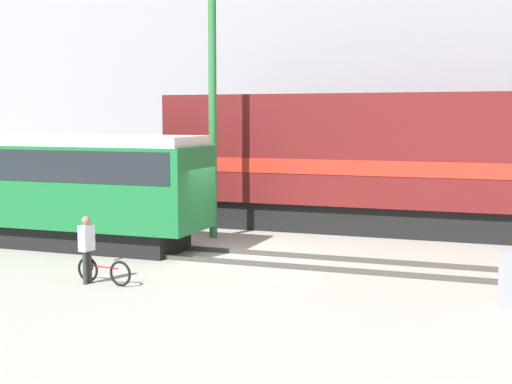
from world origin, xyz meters
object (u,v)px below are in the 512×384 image
object	(u,v)px
freight_locomotive	(429,161)
person	(87,243)
utility_pole_center	(213,98)
bicycle	(104,271)
streetcar	(29,182)

from	to	relation	value
freight_locomotive	person	size ratio (longest dim) A/B	11.15
utility_pole_center	bicycle	bearing A→B (deg)	-88.39
bicycle	utility_pole_center	bearing A→B (deg)	91.61
streetcar	person	distance (m)	6.25
bicycle	person	size ratio (longest dim) A/B	0.97
bicycle	person	world-z (taller)	person
utility_pole_center	person	bearing A→B (deg)	-91.63
freight_locomotive	bicycle	size ratio (longest dim) A/B	11.44
freight_locomotive	streetcar	distance (m)	13.04
streetcar	bicycle	world-z (taller)	streetcar
streetcar	bicycle	xyz separation A→B (m)	(5.12, -3.88, -1.65)
bicycle	utility_pole_center	world-z (taller)	utility_pole_center
freight_locomotive	streetcar	xyz separation A→B (m)	(-11.49, -6.13, -0.53)
freight_locomotive	bicycle	bearing A→B (deg)	-122.52
streetcar	bicycle	distance (m)	6.63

